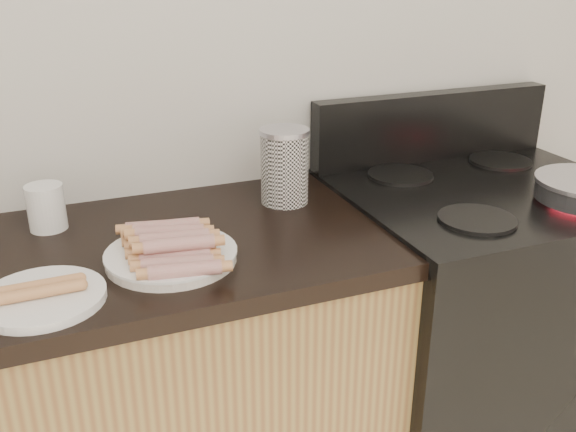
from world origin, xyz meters
name	(u,v)px	position (x,y,z in m)	size (l,w,h in m)	color
wall_back	(159,36)	(0.00, 2.00, 1.30)	(4.00, 0.04, 2.60)	silver
stove	(471,335)	(0.78, 1.68, 0.46)	(0.76, 0.65, 0.91)	black
stove_panel	(432,126)	(0.78, 1.96, 1.01)	(0.76, 0.06, 0.20)	black
burner_near_left	(477,219)	(0.61, 1.51, 0.92)	(0.18, 0.18, 0.01)	black
burner_far_left	(400,175)	(0.61, 1.84, 0.92)	(0.18, 0.18, 0.01)	black
burner_far_right	(500,161)	(0.95, 1.84, 0.92)	(0.18, 0.18, 0.01)	black
main_plate	(171,257)	(-0.09, 1.59, 0.91)	(0.27, 0.27, 0.02)	white
side_plate	(42,298)	(-0.34, 1.51, 0.91)	(0.23, 0.23, 0.02)	white
hotdog_pile	(170,243)	(-0.09, 1.59, 0.94)	(0.14, 0.28, 0.05)	maroon
plain_sausages	(41,289)	(-0.34, 1.51, 0.93)	(0.14, 0.05, 0.02)	#C7864A
canister	(285,166)	(0.25, 1.81, 1.00)	(0.12, 0.12, 0.19)	silver
mug	(46,207)	(-0.31, 1.86, 0.95)	(0.08, 0.08, 0.11)	white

